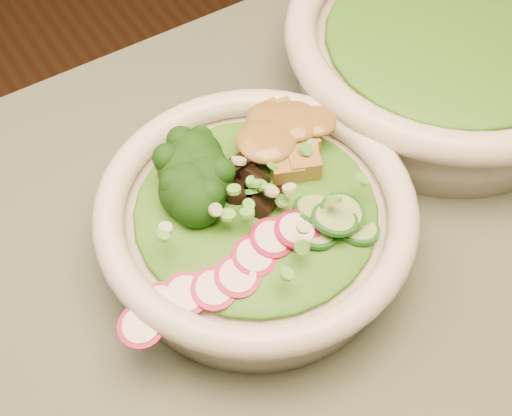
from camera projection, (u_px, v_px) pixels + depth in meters
dining_table at (506, 346)px, 0.62m from camera, size 1.20×0.80×0.75m
salad_bowl at (256, 223)px, 0.52m from camera, size 0.23×0.23×0.06m
side_bowl at (447, 54)px, 0.61m from camera, size 0.28×0.28×0.08m
lettuce_bed at (256, 207)px, 0.50m from camera, size 0.17×0.17×0.02m
side_lettuce at (452, 35)px, 0.60m from camera, size 0.19×0.19×0.02m
broccoli_florets at (183, 180)px, 0.50m from camera, size 0.09×0.08×0.04m
radish_slices at (233, 272)px, 0.47m from camera, size 0.10×0.07×0.02m
cucumber_slices at (333, 220)px, 0.48m from camera, size 0.08×0.08×0.03m
mushroom_heap at (260, 186)px, 0.50m from camera, size 0.08×0.08×0.03m
tofu_cubes at (280, 144)px, 0.53m from camera, size 0.09×0.08×0.03m
peanut_sauce at (280, 134)px, 0.52m from camera, size 0.06×0.05×0.01m
scallion_garnish at (256, 190)px, 0.49m from camera, size 0.16×0.16×0.02m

